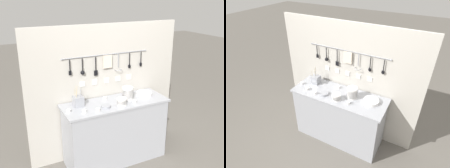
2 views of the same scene
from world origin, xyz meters
TOP-DOWN VIEW (x-y plane):
  - ground_plane at (0.00, 0.00)m, footprint 20.00×20.00m
  - counter at (0.00, 0.00)m, footprint 1.42×0.51m
  - back_wall at (-0.00, 0.29)m, footprint 2.22×0.11m
  - bowl_stack_nested_right at (0.03, -0.13)m, footprint 0.13×0.13m
  - bowl_stack_wide_centre at (0.20, 0.02)m, footprint 0.15×0.15m
  - plate_stack at (0.48, 0.04)m, footprint 0.22×0.22m
  - steel_mixing_bowl at (-0.19, -0.10)m, footprint 0.12×0.12m
  - cutlery_caddy at (-0.48, 0.10)m, footprint 0.12×0.12m
  - cup_centre at (-0.32, -0.16)m, footprint 0.05×0.05m
  - cup_front_right at (-0.48, -0.12)m, footprint 0.05×0.05m
  - cup_back_left at (-0.09, 0.14)m, footprint 0.05×0.05m
  - cup_mid_row at (-0.65, -0.03)m, footprint 0.05×0.05m
  - cup_edge_far at (0.21, -0.13)m, footprint 0.05×0.05m

SIDE VIEW (x-z plane):
  - ground_plane at x=0.00m, z-range 0.00..0.00m
  - counter at x=0.00m, z-range 0.00..0.87m
  - steel_mixing_bowl at x=-0.19m, z-range 0.87..0.91m
  - cup_centre at x=-0.32m, z-range 0.87..0.91m
  - cup_front_right at x=-0.48m, z-range 0.87..0.91m
  - cup_back_left at x=-0.09m, z-range 0.87..0.91m
  - cup_mid_row at x=-0.65m, z-range 0.87..0.91m
  - cup_edge_far at x=0.21m, z-range 0.87..0.91m
  - plate_stack at x=0.48m, z-range 0.87..0.92m
  - bowl_stack_nested_right at x=0.03m, z-range 0.87..0.97m
  - back_wall at x=0.00m, z-range 0.00..1.87m
  - cutlery_caddy at x=-0.48m, z-range 0.80..1.07m
  - bowl_stack_wide_centre at x=0.20m, z-range 0.87..1.04m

